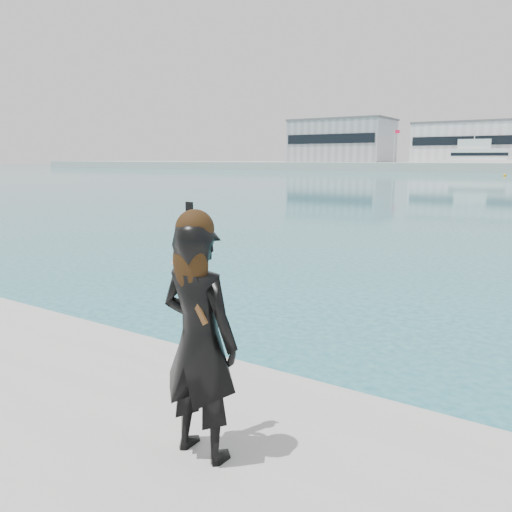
# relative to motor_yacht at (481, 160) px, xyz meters

# --- Properties ---
(warehouse_grey_left) EXTENTS (26.52, 16.36, 11.50)m
(warehouse_grey_left) POSITION_rel_motor_yacht_xyz_m (-37.95, 12.53, 5.17)
(warehouse_grey_left) COLOR gray
(warehouse_grey_left) RESTS_ON far_quay
(warehouse_white) EXTENTS (24.48, 15.35, 9.50)m
(warehouse_white) POSITION_rel_motor_yacht_xyz_m (-4.95, 12.53, 4.17)
(warehouse_white) COLOR silver
(warehouse_white) RESTS_ON far_quay
(flagpole_left) EXTENTS (1.28, 0.16, 8.00)m
(flagpole_left) POSITION_rel_motor_yacht_xyz_m (-20.86, 5.55, 3.95)
(flagpole_left) COLOR silver
(flagpole_left) RESTS_ON far_quay
(motor_yacht) EXTENTS (20.41, 9.11, 9.21)m
(motor_yacht) POSITION_rel_motor_yacht_xyz_m (0.00, 0.00, 0.00)
(motor_yacht) COLOR white
(motor_yacht) RESTS_ON ground
(buoy_far) EXTENTS (0.50, 0.50, 0.50)m
(buoy_far) POSITION_rel_motor_yacht_xyz_m (7.84, -24.36, -2.59)
(buoy_far) COLOR #FFAD0D
(buoy_far) RESTS_ON ground
(woman) EXTENTS (0.61, 0.41, 1.74)m
(woman) POSITION_rel_motor_yacht_xyz_m (16.89, -115.94, -0.91)
(woman) COLOR black
(woman) RESTS_ON near_quay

